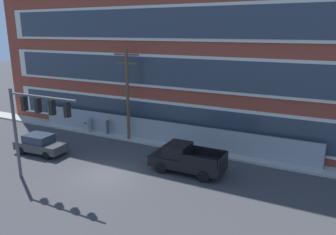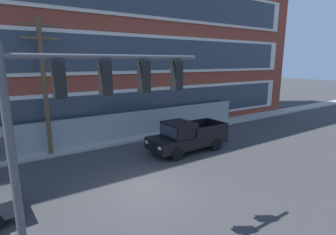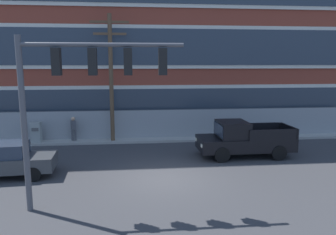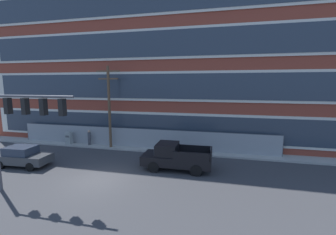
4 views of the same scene
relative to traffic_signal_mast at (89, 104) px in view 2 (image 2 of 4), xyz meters
name	(u,v)px [view 2 (image 2 of 4)]	position (x,y,z in m)	size (l,w,h in m)	color
ground_plane	(147,190)	(3.09, 2.61, -4.45)	(160.00, 160.00, 0.00)	#38383A
sidewalk_building_side	(93,145)	(3.09, 10.02, -4.37)	(80.00, 1.72, 0.16)	#9E9B93
brick_mill_building	(84,3)	(4.66, 15.17, 5.59)	(41.41, 9.20, 20.05)	brown
chain_link_fence	(91,131)	(3.07, 10.14, -3.43)	(26.12, 0.06, 2.02)	gray
traffic_signal_mast	(89,104)	(0.00, 0.00, 0.00)	(5.46, 0.43, 5.97)	#4C4C51
pickup_truck_black	(186,137)	(7.68, 5.70, -3.52)	(5.18, 2.20, 1.96)	black
utility_pole_near_corner	(44,82)	(0.41, 9.53, -0.02)	(2.36, 0.26, 8.01)	brown
pedestrian_near_cabinet	(1,147)	(-2.06, 9.74, -3.48)	(0.39, 0.46, 1.69)	#4C4C51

